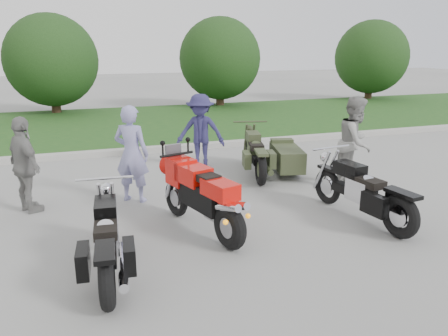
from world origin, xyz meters
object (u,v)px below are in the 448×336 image
object	(u,v)px
person_grey	(355,142)
person_denim	(200,132)
sportbike_red	(202,194)
cruiser_left	(108,244)
cruiser_sidecar	(274,157)
cruiser_right	(365,195)
person_stripe	(132,154)
person_back	(25,165)

from	to	relation	value
person_grey	person_denim	xyz separation A→B (m)	(-2.55, 2.31, -0.05)
sportbike_red	cruiser_left	world-z (taller)	sportbike_red
cruiser_left	cruiser_sidecar	size ratio (longest dim) A/B	0.99
cruiser_right	person_stripe	xyz separation A→B (m)	(-3.44, 2.19, 0.44)
cruiser_left	person_denim	world-z (taller)	person_denim
cruiser_left	person_back	size ratio (longest dim) A/B	1.35
person_stripe	person_grey	distance (m)	4.37
person_grey	person_back	world-z (taller)	person_grey
sportbike_red	person_stripe	bearing A→B (deg)	98.49
cruiser_left	person_back	world-z (taller)	person_back
sportbike_red	cruiser_right	bearing A→B (deg)	-25.67
cruiser_left	person_stripe	bearing A→B (deg)	81.10
cruiser_sidecar	person_grey	xyz separation A→B (m)	(1.17, -1.26, 0.50)
sportbike_red	person_back	xyz separation A→B (m)	(-2.59, 1.79, 0.22)
cruiser_right	person_denim	bearing A→B (deg)	104.99
cruiser_left	cruiser_sidecar	world-z (taller)	cruiser_sidecar
cruiser_sidecar	person_back	xyz separation A→B (m)	(-4.94, -0.65, 0.41)
cruiser_right	person_grey	size ratio (longest dim) A/B	1.26
person_grey	cruiser_sidecar	bearing A→B (deg)	95.14
cruiser_sidecar	sportbike_red	bearing A→B (deg)	-119.89
person_stripe	person_back	size ratio (longest dim) A/B	1.07
cruiser_left	person_grey	world-z (taller)	person_grey
person_denim	person_stripe	bearing A→B (deg)	-110.46
cruiser_left	cruiser_right	bearing A→B (deg)	11.75
cruiser_sidecar	person_stripe	distance (m)	3.27
cruiser_left	person_grey	distance (m)	5.44
person_stripe	person_grey	xyz separation A→B (m)	(4.33, -0.57, 0.03)
person_denim	person_back	distance (m)	3.95
person_grey	cruiser_left	bearing A→B (deg)	165.09
person_grey	person_denim	world-z (taller)	person_grey
sportbike_red	person_stripe	world-z (taller)	person_stripe
person_denim	sportbike_red	bearing A→B (deg)	-80.25
cruiser_sidecar	person_denim	size ratio (longest dim) A/B	1.31
sportbike_red	person_stripe	distance (m)	1.96
person_grey	person_denim	size ratio (longest dim) A/B	1.06
cruiser_right	person_back	size ratio (longest dim) A/B	1.39
person_grey	person_denim	distance (m)	3.44
cruiser_right	person_grey	distance (m)	1.91
person_denim	person_back	world-z (taller)	person_denim
cruiser_sidecar	cruiser_left	bearing A→B (deg)	-124.65
cruiser_right	person_back	world-z (taller)	person_back
cruiser_left	cruiser_sidecar	distance (m)	5.09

